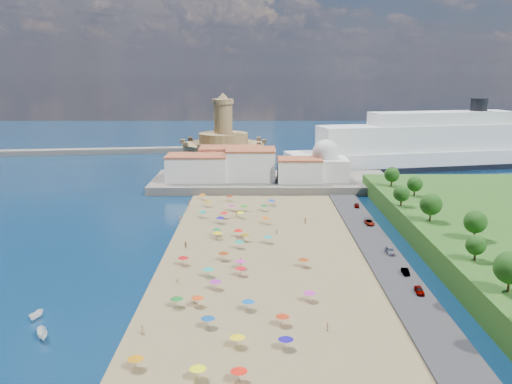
{
  "coord_description": "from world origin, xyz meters",
  "views": [
    {
      "loc": [
        4.05,
        -139.76,
        43.72
      ],
      "look_at": [
        4.0,
        25.0,
        8.0
      ],
      "focal_mm": 40.0,
      "sensor_mm": 36.0,
      "label": 1
    }
  ],
  "objects": [
    {
      "name": "beach_parasols",
      "position": [
        -1.51,
        -9.09,
        2.15
      ],
      "size": [
        31.25,
        117.31,
        2.2
      ],
      "color": "gray",
      "rests_on": "beach"
    },
    {
      "name": "fortress",
      "position": [
        -12.0,
        138.0,
        6.68
      ],
      "size": [
        40.0,
        40.0,
        32.4
      ],
      "color": "#A88254",
      "rests_on": "ground"
    },
    {
      "name": "moored_boats",
      "position": [
        -32.76,
        -49.92,
        0.77
      ],
      "size": [
        6.67,
        11.71,
        1.63
      ],
      "color": "white",
      "rests_on": "ground"
    },
    {
      "name": "domed_building",
      "position": [
        30.0,
        71.0,
        8.97
      ],
      "size": [
        16.0,
        16.0,
        15.0
      ],
      "color": "silver",
      "rests_on": "terrace"
    },
    {
      "name": "breakwater",
      "position": [
        -110.0,
        153.0,
        1.3
      ],
      "size": [
        199.03,
        34.77,
        2.6
      ],
      "primitive_type": "cube",
      "rotation": [
        0.0,
        0.0,
        0.14
      ],
      "color": "#59544C",
      "rests_on": "ground"
    },
    {
      "name": "waterfront_buildings",
      "position": [
        -3.05,
        73.64,
        7.88
      ],
      "size": [
        57.0,
        29.0,
        11.0
      ],
      "color": "silver",
      "rests_on": "terrace"
    },
    {
      "name": "beachgoers",
      "position": [
        -1.94,
        1.2,
        1.1
      ],
      "size": [
        37.24,
        93.55,
        1.88
      ],
      "color": "tan",
      "rests_on": "beach"
    },
    {
      "name": "terrace",
      "position": [
        10.0,
        73.0,
        1.5
      ],
      "size": [
        90.0,
        36.0,
        3.0
      ],
      "primitive_type": "cube",
      "color": "#59544C",
      "rests_on": "ground"
    },
    {
      "name": "ground",
      "position": [
        0.0,
        0.0,
        0.0
      ],
      "size": [
        700.0,
        700.0,
        0.0
      ],
      "primitive_type": "plane",
      "color": "#071938",
      "rests_on": "ground"
    },
    {
      "name": "hillside_trees",
      "position": [
        48.54,
        -10.37,
        9.95
      ],
      "size": [
        13.57,
        110.28,
        7.25
      ],
      "color": "#382314",
      "rests_on": "hillside"
    },
    {
      "name": "cruise_ship",
      "position": [
        86.34,
        114.58,
        9.08
      ],
      "size": [
        141.55,
        51.81,
        30.68
      ],
      "color": "black",
      "rests_on": "ground"
    },
    {
      "name": "parked_cars",
      "position": [
        36.0,
        -2.51,
        1.33
      ],
      "size": [
        2.37,
        74.73,
        1.32
      ],
      "color": "gray",
      "rests_on": "promenade"
    },
    {
      "name": "jetty",
      "position": [
        -12.0,
        108.0,
        1.2
      ],
      "size": [
        18.0,
        70.0,
        2.4
      ],
      "primitive_type": "cube",
      "color": "#59544C",
      "rests_on": "ground"
    }
  ]
}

